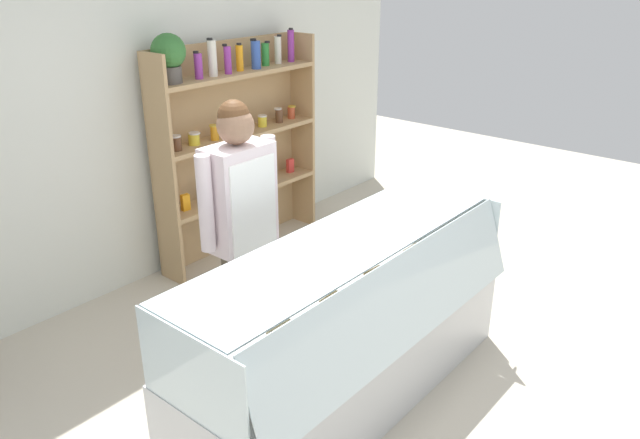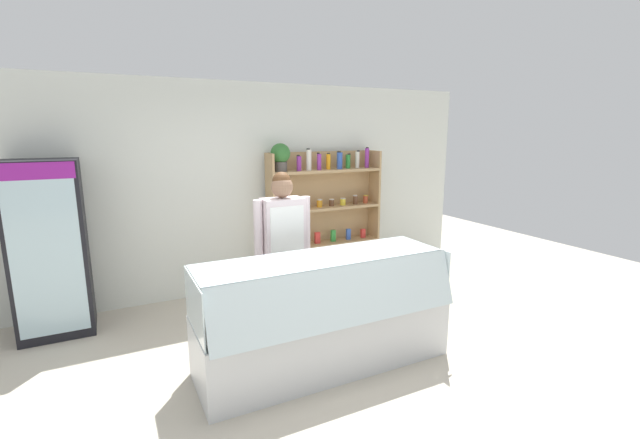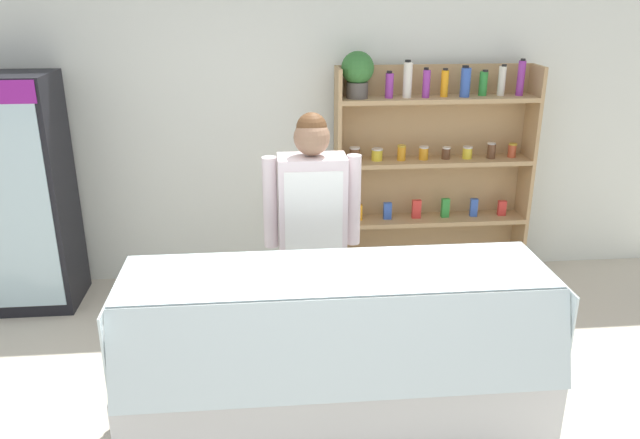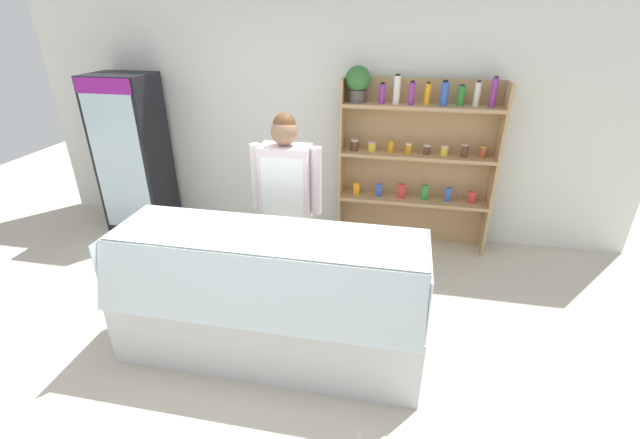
% 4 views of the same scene
% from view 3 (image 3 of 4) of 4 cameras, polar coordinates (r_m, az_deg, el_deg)
% --- Properties ---
extents(back_wall, '(6.80, 0.10, 2.70)m').
position_cam_3_polar(back_wall, '(5.24, -1.60, 8.98)').
color(back_wall, silver).
rests_on(back_wall, ground).
extents(drinks_fridge, '(0.69, 0.57, 1.82)m').
position_cam_3_polar(drinks_fridge, '(5.27, -25.67, 2.05)').
color(drinks_fridge, black).
rests_on(drinks_fridge, ground).
extents(shelving_unit, '(1.63, 0.29, 1.94)m').
position_cam_3_polar(shelving_unit, '(5.23, 9.51, 5.74)').
color(shelving_unit, tan).
rests_on(shelving_unit, ground).
extents(deli_display_case, '(2.26, 0.81, 1.01)m').
position_cam_3_polar(deli_display_case, '(3.57, 1.42, -15.20)').
color(deli_display_case, silver).
rests_on(deli_display_case, ground).
extents(shop_clerk, '(0.61, 0.25, 1.69)m').
position_cam_3_polar(shop_clerk, '(3.94, -0.72, -0.16)').
color(shop_clerk, '#4C4233').
rests_on(shop_clerk, ground).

